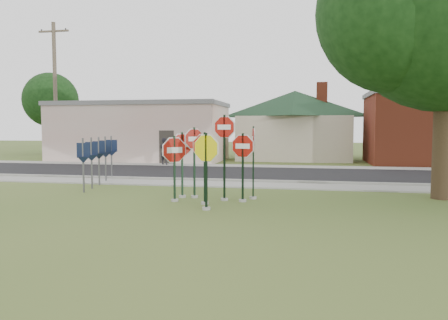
% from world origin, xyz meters
% --- Properties ---
extents(ground, '(120.00, 120.00, 0.00)m').
position_xyz_m(ground, '(0.00, 0.00, 0.00)').
color(ground, '#3F5821').
rests_on(ground, ground).
extents(sidewalk_near, '(60.00, 1.60, 0.06)m').
position_xyz_m(sidewalk_near, '(0.00, 5.50, 0.03)').
color(sidewalk_near, gray).
rests_on(sidewalk_near, ground).
extents(road, '(60.00, 7.00, 0.04)m').
position_xyz_m(road, '(0.00, 10.00, 0.02)').
color(road, black).
rests_on(road, ground).
extents(sidewalk_far, '(60.00, 1.60, 0.06)m').
position_xyz_m(sidewalk_far, '(0.00, 14.30, 0.03)').
color(sidewalk_far, gray).
rests_on(sidewalk_far, ground).
extents(curb, '(60.00, 0.20, 0.14)m').
position_xyz_m(curb, '(0.00, 6.50, 0.07)').
color(curb, gray).
rests_on(curb, ground).
extents(stop_sign_center, '(1.07, 0.24, 2.35)m').
position_xyz_m(stop_sign_center, '(-0.05, 0.93, 1.43)').
color(stop_sign_center, gray).
rests_on(stop_sign_center, ground).
extents(stop_sign_yellow, '(1.07, 0.35, 2.34)m').
position_xyz_m(stop_sign_yellow, '(0.20, 0.06, 1.43)').
color(stop_sign_yellow, gray).
rests_on(stop_sign_yellow, ground).
extents(stop_sign_left, '(0.87, 0.77, 2.24)m').
position_xyz_m(stop_sign_left, '(-1.13, 1.27, 1.35)').
color(stop_sign_left, gray).
rests_on(stop_sign_left, ground).
extents(stop_sign_right, '(1.01, 0.24, 2.30)m').
position_xyz_m(stop_sign_right, '(1.03, 1.64, 1.39)').
color(stop_sign_right, gray).
rests_on(stop_sign_right, ground).
extents(stop_sign_back_right, '(0.97, 0.24, 2.89)m').
position_xyz_m(stop_sign_back_right, '(0.41, 1.75, 1.79)').
color(stop_sign_back_right, gray).
rests_on(stop_sign_back_right, ground).
extents(stop_sign_back_left, '(0.75, 0.63, 2.49)m').
position_xyz_m(stop_sign_back_left, '(-0.70, 2.11, 1.51)').
color(stop_sign_back_left, gray).
rests_on(stop_sign_back_left, ground).
extents(stop_sign_far_right, '(0.24, 1.01, 2.53)m').
position_xyz_m(stop_sign_far_right, '(1.29, 2.25, 1.56)').
color(stop_sign_far_right, gray).
rests_on(stop_sign_far_right, ground).
extents(stop_sign_far_left, '(0.85, 0.65, 2.33)m').
position_xyz_m(stop_sign_far_left, '(-1.12, 2.08, 1.42)').
color(stop_sign_far_left, gray).
rests_on(stop_sign_far_left, ground).
extents(route_sign_row, '(1.43, 4.63, 2.00)m').
position_xyz_m(route_sign_row, '(-5.40, 4.50, 1.22)').
color(route_sign_row, '#59595E').
rests_on(route_sign_row, ground).
extents(building_stucco, '(12.20, 6.20, 4.20)m').
position_xyz_m(building_stucco, '(-9.00, 18.00, 2.15)').
color(building_stucco, silver).
rests_on(building_stucco, ground).
extents(building_house, '(11.60, 11.60, 6.20)m').
position_xyz_m(building_house, '(2.00, 22.00, 3.65)').
color(building_house, '#B4AA8F').
rests_on(building_house, ground).
extents(utility_pole_near, '(2.20, 0.26, 9.50)m').
position_xyz_m(utility_pole_near, '(-14.00, 15.20, 4.97)').
color(utility_pole_near, '#4C3D32').
rests_on(utility_pole_near, ground).
extents(bg_tree_left, '(4.90, 4.90, 7.35)m').
position_xyz_m(bg_tree_left, '(-20.00, 24.00, 4.88)').
color(bg_tree_left, black).
rests_on(bg_tree_left, ground).
extents(pedestrian, '(0.71, 0.57, 1.69)m').
position_xyz_m(pedestrian, '(-5.83, 14.06, 0.90)').
color(pedestrian, black).
rests_on(pedestrian, sidewalk_far).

